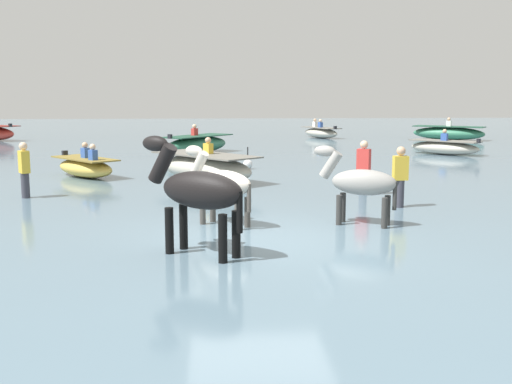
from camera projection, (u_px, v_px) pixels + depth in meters
ground_plane at (259, 254)px, 10.93m from camera, size 120.00×120.00×0.00m
water_surface at (237, 174)px, 20.77m from camera, size 90.00×90.00×0.26m
horse_lead_pinto at (222, 185)px, 11.95m from camera, size 1.42×1.29×1.78m
horse_trailing_black at (198, 193)px, 9.70m from camera, size 1.76×1.43×2.12m
horse_flank_grey at (360, 184)px, 12.00m from camera, size 1.60×0.97×1.79m
boat_far_inshore at (197, 144)px, 26.75m from camera, size 3.25×3.57×1.24m
boat_mid_outer at (205, 168)px, 18.12m from camera, size 3.41×3.68×1.28m
boat_mid_channel at (448, 133)px, 34.57m from camera, size 3.97×3.30×1.24m
boat_far_offshore at (445, 147)px, 26.20m from camera, size 2.83×2.80×1.07m
boat_distant_east at (321, 132)px, 36.18m from camera, size 2.15×3.06×1.09m
boat_near_port at (85, 167)px, 19.08m from camera, size 2.48×2.69×1.07m
person_onlooker_left at (400, 181)px, 13.91m from camera, size 0.32×0.20×1.63m
person_wading_mid at (363, 171)px, 15.68m from camera, size 0.38×0.34×1.63m
person_spectator_far at (25, 173)px, 15.16m from camera, size 0.34×0.38×1.63m
channel_buoy at (248, 164)px, 21.11m from camera, size 0.33×0.33×0.75m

